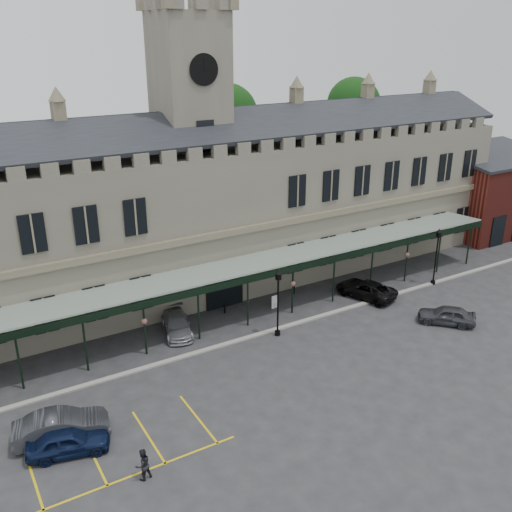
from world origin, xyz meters
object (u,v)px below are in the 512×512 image
car_taxi (177,324)px  car_van (366,289)px  lamp_post_mid (278,297)px  person_b (143,465)px  car_right_a (447,315)px  sign_board (275,302)px  clock_tower (192,133)px  traffic_cone (460,314)px  car_left_a (68,442)px  car_left_b (61,426)px  lamp_post_right (437,252)px  station_building (195,213)px

car_taxi → car_van: (15.85, -2.44, 0.04)m
lamp_post_mid → person_b: size_ratio=3.04×
lamp_post_mid → car_right_a: bearing=-22.8°
sign_board → car_van: size_ratio=0.21×
clock_tower → person_b: size_ratio=14.53×
car_taxi → traffic_cone: bearing=-9.8°
car_left_a → clock_tower: bearing=-29.1°
traffic_cone → car_left_a: 29.57m
car_taxi → car_right_a: 20.17m
sign_board → car_taxi: (-8.29, 0.30, 0.13)m
lamp_post_mid → car_left_b: lamp_post_mid is taller
traffic_cone → car_taxi: (-19.57, 9.03, 0.33)m
lamp_post_mid → sign_board: 5.07m
person_b → car_taxi: bearing=-131.1°
car_van → person_b: bearing=5.4°
sign_board → car_right_a: car_right_a is taller
lamp_post_mid → sign_board: (2.19, 3.80, -2.54)m
clock_tower → car_left_b: bearing=-135.4°
traffic_cone → car_right_a: size_ratio=0.17×
person_b → clock_tower: bearing=-133.1°
car_left_a → person_b: (2.70, -3.75, 0.14)m
sign_board → car_van: 7.86m
lamp_post_mid → car_left_b: 16.70m
clock_tower → car_left_a: (-15.00, -16.12, -12.39)m
clock_tower → traffic_cone: clock_tower is taller
clock_tower → car_van: 19.04m
lamp_post_right → person_b: (-29.94, -9.30, -2.19)m
traffic_cone → car_left_b: size_ratio=0.14×
lamp_post_right → traffic_cone: 6.90m
sign_board → car_left_a: (-18.29, -8.73, 0.18)m
car_right_a → person_b: size_ratio=2.45×
car_left_b → lamp_post_mid: bearing=-66.8°
station_building → car_van: (10.85, -9.44, -5.76)m
traffic_cone → sign_board: size_ratio=0.63×
clock_tower → sign_board: 14.95m
lamp_post_mid → car_van: (9.75, 1.66, -2.36)m
car_van → person_b: 25.36m
car_taxi → car_right_a: (18.00, -9.11, 0.05)m
traffic_cone → person_b: bearing=-172.1°
station_building → sign_board: size_ratio=54.80×
clock_tower → lamp_post_right: bearing=-30.9°
traffic_cone → person_b: size_ratio=0.40×
sign_board → lamp_post_right: bearing=-19.5°
lamp_post_right → car_van: (-6.79, 1.04, -2.34)m
sign_board → car_left_b: bearing=-164.9°
car_van → car_left_b: bearing=-7.0°
car_left_a → car_right_a: (28.00, -0.08, -0.01)m
traffic_cone → sign_board: 14.26m
lamp_post_mid → car_van: bearing=9.7°
lamp_post_mid → car_left_a: bearing=-163.0°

